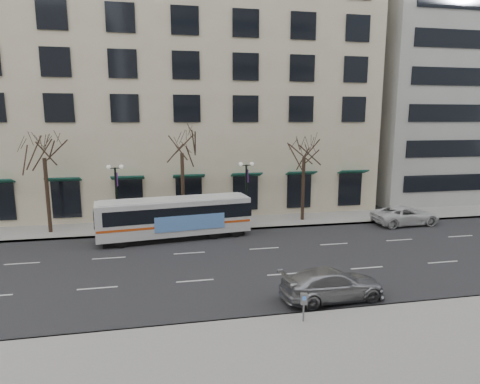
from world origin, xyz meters
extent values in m
plane|color=black|center=(0.00, 0.00, 0.00)|extent=(160.00, 160.00, 0.00)
cube|color=gray|center=(5.00, 9.00, 0.07)|extent=(80.00, 4.00, 0.15)
cube|color=#BFB292|center=(-2.00, 21.00, 12.00)|extent=(40.00, 20.00, 24.00)
cube|color=#999993|center=(32.00, 21.00, 17.50)|extent=(25.00, 20.00, 35.00)
cylinder|color=black|center=(-10.00, 8.80, 2.87)|extent=(0.28, 0.28, 5.74)
cylinder|color=black|center=(0.00, 8.80, 2.97)|extent=(0.28, 0.28, 5.95)
cylinder|color=black|center=(10.00, 8.80, 2.73)|extent=(0.28, 0.28, 5.46)
cylinder|color=black|center=(-5.00, 8.20, 2.50)|extent=(0.16, 0.16, 5.00)
cylinder|color=black|center=(-5.00, 8.20, 0.15)|extent=(0.36, 0.36, 0.30)
cube|color=black|center=(-5.00, 8.20, 4.95)|extent=(0.90, 0.06, 0.06)
sphere|color=silver|center=(-5.45, 8.20, 5.05)|extent=(0.32, 0.32, 0.32)
sphere|color=silver|center=(-4.55, 8.20, 5.05)|extent=(0.32, 0.32, 0.32)
cube|color=#57207B|center=(-4.88, 8.20, 4.10)|extent=(0.04, 0.45, 1.00)
cylinder|color=black|center=(5.00, 8.20, 2.50)|extent=(0.16, 0.16, 5.00)
cylinder|color=black|center=(5.00, 8.20, 0.15)|extent=(0.36, 0.36, 0.30)
cube|color=black|center=(5.00, 8.20, 4.95)|extent=(0.90, 0.06, 0.06)
sphere|color=silver|center=(4.55, 8.20, 5.05)|extent=(0.32, 0.32, 0.32)
sphere|color=silver|center=(5.45, 8.20, 5.05)|extent=(0.32, 0.32, 0.32)
cube|color=#57207B|center=(5.12, 8.20, 4.10)|extent=(0.04, 0.45, 1.00)
cube|color=silver|center=(-0.78, 5.80, 1.65)|extent=(11.04, 3.71, 2.48)
cube|color=black|center=(-0.78, 5.80, 0.25)|extent=(10.14, 3.32, 0.41)
cube|color=black|center=(-0.51, 5.83, 2.03)|extent=(10.61, 3.69, 0.99)
cube|color=#D24B13|center=(-0.78, 5.80, 1.22)|extent=(10.93, 3.73, 0.16)
cube|color=#5E93E4|center=(0.27, 4.73, 1.40)|extent=(4.93, 0.69, 1.08)
cube|color=silver|center=(-0.78, 5.80, 2.91)|extent=(10.47, 3.41, 0.07)
cylinder|color=black|center=(-4.41, 4.29, 0.45)|extent=(0.93, 0.37, 0.90)
cylinder|color=black|center=(-4.67, 6.34, 0.45)|extent=(0.93, 0.37, 0.90)
cylinder|color=black|center=(2.04, 5.12, 0.45)|extent=(0.93, 0.37, 0.90)
cylinder|color=black|center=(1.77, 7.18, 0.45)|extent=(0.93, 0.37, 0.90)
cylinder|color=black|center=(3.65, 5.33, 0.45)|extent=(0.93, 0.37, 0.90)
cylinder|color=black|center=(3.38, 7.38, 0.45)|extent=(0.93, 0.37, 0.90)
imported|color=#9D9FA5|center=(6.31, -5.73, 0.74)|extent=(5.22, 2.41, 1.48)
imported|color=silver|center=(17.95, 6.20, 0.76)|extent=(5.54, 2.73, 1.51)
cylinder|color=gray|center=(4.11, -7.81, 0.58)|extent=(0.08, 0.08, 0.86)
cube|color=gray|center=(4.11, -7.81, 1.15)|extent=(0.29, 0.21, 0.48)
cube|color=blue|center=(4.13, -7.89, 1.21)|extent=(0.13, 0.04, 0.17)
camera|label=1|loc=(-1.49, -22.67, 8.54)|focal=30.00mm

